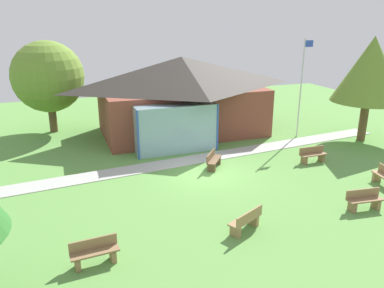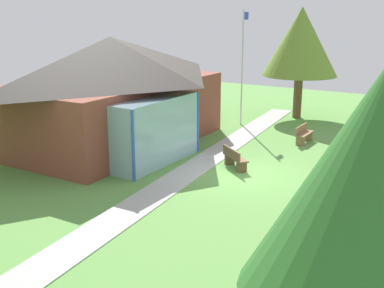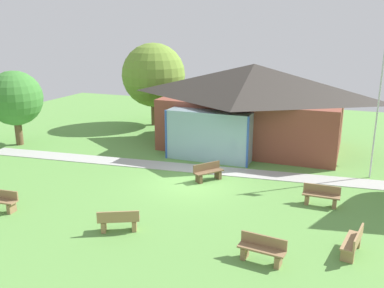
# 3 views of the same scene
# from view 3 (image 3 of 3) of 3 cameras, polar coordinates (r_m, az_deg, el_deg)

# --- Properties ---
(ground_plane) EXTENTS (44.00, 44.00, 0.00)m
(ground_plane) POSITION_cam_3_polar(r_m,az_deg,el_deg) (19.94, 0.06, -5.35)
(ground_plane) COLOR #609947
(pavilion) EXTENTS (11.35, 7.85, 5.06)m
(pavilion) POSITION_cam_3_polar(r_m,az_deg,el_deg) (25.63, 8.09, 5.34)
(pavilion) COLOR brown
(pavilion) RESTS_ON ground_plane
(footpath) EXTENTS (25.89, 4.00, 0.03)m
(footpath) POSITION_cam_3_polar(r_m,az_deg,el_deg) (21.73, 2.01, -3.51)
(footpath) COLOR #ADADA8
(footpath) RESTS_ON ground_plane
(flagpole) EXTENTS (0.64, 0.08, 6.27)m
(flagpole) POSITION_cam_3_polar(r_m,az_deg,el_deg) (21.59, 24.12, 4.38)
(flagpole) COLOR silver
(flagpole) RESTS_ON ground_plane
(bench_front_right) EXTENTS (1.54, 0.60, 0.84)m
(bench_front_right) POSITION_cam_3_polar(r_m,az_deg,el_deg) (13.70, 9.54, -14.07)
(bench_front_right) COLOR olive
(bench_front_right) RESTS_ON ground_plane
(bench_lawn_far_right) EXTENTS (0.69, 1.55, 0.84)m
(bench_lawn_far_right) POSITION_cam_3_polar(r_m,az_deg,el_deg) (14.85, 21.14, -12.49)
(bench_lawn_far_right) COLOR #9E7A51
(bench_lawn_far_right) RESTS_ON ground_plane
(bench_rear_near_path) EXTENTS (1.26, 1.46, 0.84)m
(bench_rear_near_path) POSITION_cam_3_polar(r_m,az_deg,el_deg) (20.17, 2.21, -3.90)
(bench_rear_near_path) COLOR brown
(bench_rear_near_path) RESTS_ON ground_plane
(bench_front_left) EXTENTS (1.53, 0.56, 0.84)m
(bench_front_left) POSITION_cam_3_polar(r_m,az_deg,el_deg) (18.61, -24.70, -7.10)
(bench_front_left) COLOR olive
(bench_front_left) RESTS_ON ground_plane
(bench_front_center) EXTENTS (1.54, 1.07, 0.84)m
(bench_front_center) POSITION_cam_3_polar(r_m,az_deg,el_deg) (15.54, -9.98, -10.33)
(bench_front_center) COLOR #9E7A51
(bench_front_center) RESTS_ON ground_plane
(bench_mid_right) EXTENTS (1.50, 0.45, 0.84)m
(bench_mid_right) POSITION_cam_3_polar(r_m,az_deg,el_deg) (18.23, 17.23, -6.80)
(bench_mid_right) COLOR olive
(bench_mid_right) RESTS_ON ground_plane
(tree_west_hedge) EXTENTS (3.35, 3.35, 4.64)m
(tree_west_hedge) POSITION_cam_3_polar(r_m,az_deg,el_deg) (27.95, -23.03, 5.75)
(tree_west_hedge) COLOR brown
(tree_west_hedge) RESTS_ON ground_plane
(tree_behind_pavilion_left) EXTENTS (4.67, 4.67, 6.09)m
(tree_behind_pavilion_left) POSITION_cam_3_polar(r_m,az_deg,el_deg) (31.29, -5.26, 9.33)
(tree_behind_pavilion_left) COLOR brown
(tree_behind_pavilion_left) RESTS_ON ground_plane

